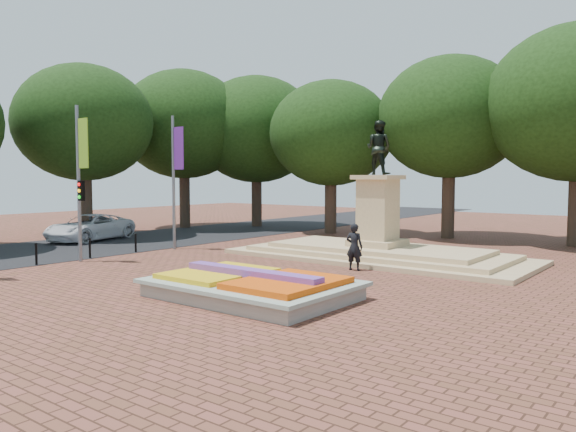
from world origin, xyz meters
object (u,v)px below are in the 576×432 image
(flower_bed, at_px, (252,286))
(pedestrian, at_px, (354,247))
(van, at_px, (90,227))
(monument, at_px, (378,240))

(flower_bed, bearing_deg, pedestrian, 91.57)
(pedestrian, bearing_deg, van, -7.95)
(pedestrian, bearing_deg, monument, -85.92)
(flower_bed, height_order, pedestrian, pedestrian)
(monument, relative_size, van, 2.45)
(flower_bed, xyz_separation_m, pedestrian, (-0.18, 6.50, 0.59))
(van, bearing_deg, flower_bed, -31.66)
(van, xyz_separation_m, pedestrian, (18.07, 0.51, 0.17))
(monument, height_order, van, monument)
(van, bearing_deg, monument, -0.37)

